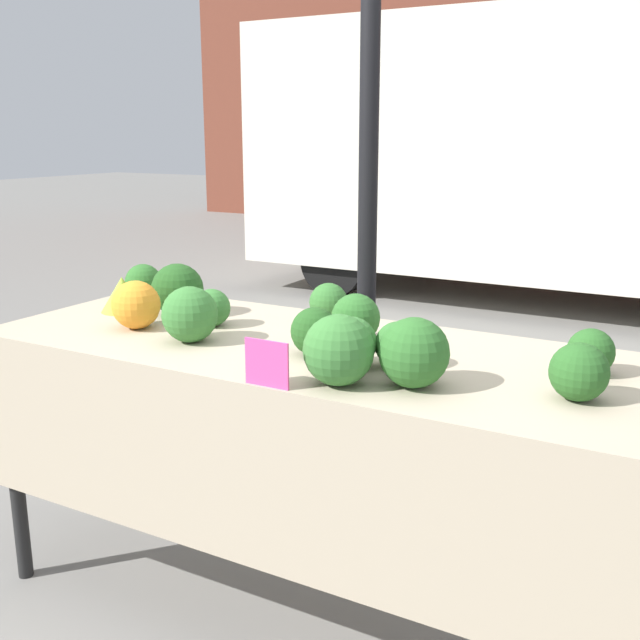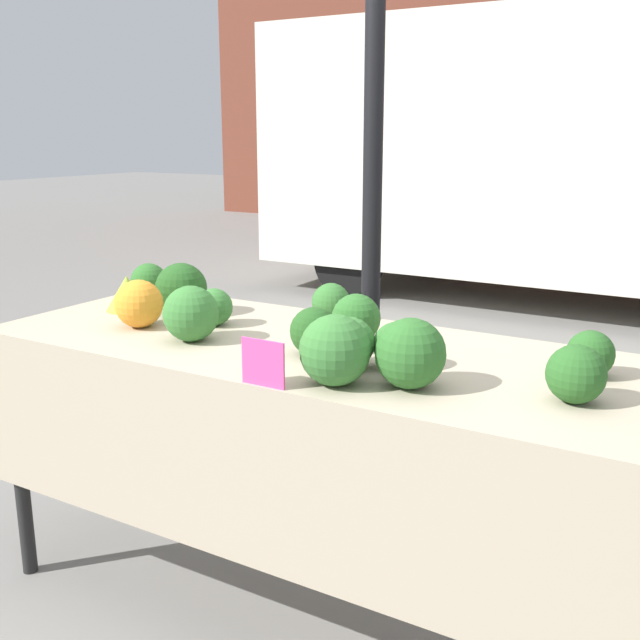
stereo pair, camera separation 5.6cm
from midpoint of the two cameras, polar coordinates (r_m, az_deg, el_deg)
name	(u,v)px [view 2 (the right image)]	position (r m, az deg, el deg)	size (l,w,h in m)	color
ground_plane	(320,608)	(2.60, 0.66, -21.11)	(40.00, 40.00, 0.00)	gray
tent_pole	(372,185)	(2.72, 4.62, 10.20)	(0.07, 0.07, 2.64)	black
parked_truck	(539,154)	(7.16, 16.58, 12.05)	(5.11, 1.96, 2.47)	silver
market_table	(308,389)	(2.19, -0.16, -5.30)	(2.10, 0.79, 0.89)	tan
orange_cauliflower	(139,304)	(2.47, -13.00, 1.21)	(0.16, 0.16, 0.16)	orange
romanesco_head	(127,293)	(2.73, -13.90, 2.01)	(0.15, 0.15, 0.12)	#93B238
broccoli_head_0	(396,345)	(2.01, 6.62, -1.92)	(0.13, 0.13, 0.13)	#336B2D
broccoli_head_1	(356,318)	(2.24, 3.48, 0.13)	(0.15, 0.15, 0.15)	#2D6628
broccoli_head_2	(331,302)	(2.49, 1.49, 1.36)	(0.13, 0.13, 0.13)	#336B2D
broccoli_head_3	(181,289)	(2.62, -9.93, 2.36)	(0.18, 0.18, 0.18)	#23511E
broccoli_head_4	(576,374)	(1.85, 19.75, -3.91)	(0.14, 0.14, 0.14)	#285B23
broccoli_head_5	(191,314)	(2.28, -9.12, 0.48)	(0.17, 0.17, 0.17)	#387533
broccoli_head_6	(410,353)	(1.85, 7.77, -2.55)	(0.18, 0.18, 0.18)	#2D6628
broccoli_head_7	(335,350)	(1.86, 2.01, -2.32)	(0.18, 0.18, 0.18)	#387533
broccoli_head_8	(590,354)	(2.06, 20.65, -2.44)	(0.12, 0.12, 0.12)	#285B23
broccoli_head_9	(349,343)	(2.00, 3.05, -1.73)	(0.14, 0.14, 0.14)	#387533
broccoli_head_10	(149,281)	(2.89, -12.37, 2.90)	(0.14, 0.14, 0.14)	#2D6628
broccoli_head_11	(314,331)	(2.11, 0.30, -0.87)	(0.14, 0.14, 0.14)	#23511E
broccoli_head_12	(214,307)	(2.46, -7.44, 0.98)	(0.12, 0.12, 0.12)	#387533
price_sign	(263,363)	(1.86, -3.50, -3.30)	(0.12, 0.01, 0.12)	#EF4793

